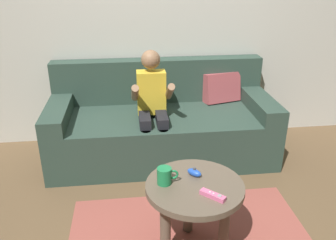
{
  "coord_description": "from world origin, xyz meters",
  "views": [
    {
      "loc": [
        -0.3,
        -1.75,
        1.56
      ],
      "look_at": [
        -0.04,
        0.45,
        0.58
      ],
      "focal_mm": 37.96,
      "sensor_mm": 36.0,
      "label": 1
    }
  ],
  "objects_px": {
    "game_remote_pink_near_edge": "(213,195)",
    "person_seated_on_couch": "(152,104)",
    "nunchuk_blue": "(194,172)",
    "coffee_mug": "(165,176)",
    "couch": "(162,124)",
    "coffee_table": "(194,197)"
  },
  "relations": [
    {
      "from": "game_remote_pink_near_edge",
      "to": "person_seated_on_couch",
      "type": "bearing_deg",
      "value": 100.9
    },
    {
      "from": "nunchuk_blue",
      "to": "coffee_mug",
      "type": "relative_size",
      "value": 0.8
    },
    {
      "from": "game_remote_pink_near_edge",
      "to": "couch",
      "type": "bearing_deg",
      "value": 95.4
    },
    {
      "from": "couch",
      "to": "person_seated_on_couch",
      "type": "bearing_deg",
      "value": -118.23
    },
    {
      "from": "coffee_mug",
      "to": "nunchuk_blue",
      "type": "bearing_deg",
      "value": 18.06
    },
    {
      "from": "game_remote_pink_near_edge",
      "to": "nunchuk_blue",
      "type": "bearing_deg",
      "value": 104.91
    },
    {
      "from": "game_remote_pink_near_edge",
      "to": "coffee_mug",
      "type": "bearing_deg",
      "value": 145.83
    },
    {
      "from": "couch",
      "to": "coffee_mug",
      "type": "height_order",
      "value": "couch"
    },
    {
      "from": "nunchuk_blue",
      "to": "coffee_mug",
      "type": "bearing_deg",
      "value": -161.94
    },
    {
      "from": "couch",
      "to": "coffee_table",
      "type": "bearing_deg",
      "value": -87.33
    },
    {
      "from": "game_remote_pink_near_edge",
      "to": "coffee_mug",
      "type": "height_order",
      "value": "coffee_mug"
    },
    {
      "from": "couch",
      "to": "game_remote_pink_near_edge",
      "type": "bearing_deg",
      "value": -84.6
    },
    {
      "from": "nunchuk_blue",
      "to": "coffee_mug",
      "type": "height_order",
      "value": "coffee_mug"
    },
    {
      "from": "game_remote_pink_near_edge",
      "to": "nunchuk_blue",
      "type": "relative_size",
      "value": 1.33
    },
    {
      "from": "person_seated_on_couch",
      "to": "coffee_table",
      "type": "bearing_deg",
      "value": -81.52
    },
    {
      "from": "coffee_table",
      "to": "coffee_mug",
      "type": "distance_m",
      "value": 0.21
    },
    {
      "from": "coffee_table",
      "to": "person_seated_on_couch",
      "type": "bearing_deg",
      "value": 98.48
    },
    {
      "from": "couch",
      "to": "nunchuk_blue",
      "type": "height_order",
      "value": "couch"
    },
    {
      "from": "coffee_mug",
      "to": "coffee_table",
      "type": "bearing_deg",
      "value": -8.49
    },
    {
      "from": "coffee_mug",
      "to": "couch",
      "type": "bearing_deg",
      "value": 84.85
    },
    {
      "from": "person_seated_on_couch",
      "to": "coffee_table",
      "type": "xyz_separation_m",
      "value": [
        0.15,
        -1.02,
        -0.17
      ]
    },
    {
      "from": "person_seated_on_couch",
      "to": "coffee_mug",
      "type": "distance_m",
      "value": 0.99
    }
  ]
}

